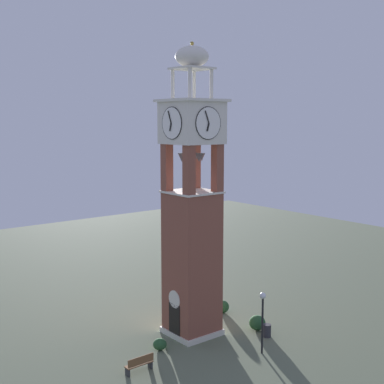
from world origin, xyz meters
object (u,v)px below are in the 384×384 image
Objects in this scene: lamp_post at (263,311)px; trash_bin at (267,331)px; clock_tower at (192,218)px; park_bench at (140,364)px.

lamp_post reaches higher than trash_bin.
clock_tower is 9.14m from park_bench.
park_bench is at bearing -96.74° from trash_bin.
lamp_post is (2.47, 6.81, 2.06)m from park_bench.
trash_bin is at bearing 44.88° from clock_tower.
lamp_post is at bearing 16.08° from clock_tower.
clock_tower reaches higher than lamp_post.
trash_bin is (-1.44, 1.95, -2.15)m from lamp_post.
clock_tower is 11.26× the size of park_bench.
park_bench is at bearing -109.95° from lamp_post.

